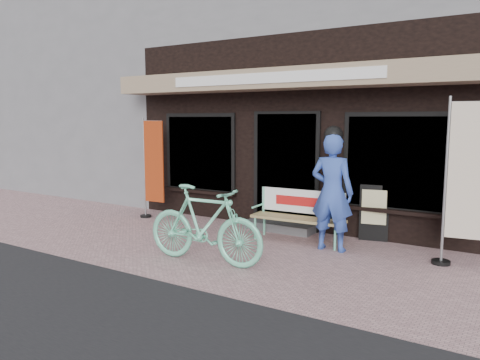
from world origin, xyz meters
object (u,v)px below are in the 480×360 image
Objects in this scene: bench at (300,212)px; person at (332,190)px; bicycle at (204,224)px; nobori_red at (152,167)px; menu_stand at (374,212)px; nobori_cream at (465,180)px.

person is at bearing -22.45° from bench.
nobori_red reaches higher than bicycle.
bench is 0.77× the size of nobori_red.
person is at bearing -125.64° from menu_stand.
bicycle is (-1.30, -1.59, -0.40)m from person.
bench is 0.83m from person.
bench is at bearing 158.49° from person.
bench is 1.68× the size of menu_stand.
nobori_cream is at bearing -39.66° from menu_stand.
menu_stand is at bearing -38.00° from bicycle.
bicycle is 3.33m from nobori_red.
menu_stand is (1.06, 0.70, -0.02)m from bench.
nobori_red is 2.18× the size of menu_stand.
menu_stand reaches higher than bench.
person is at bearing -7.41° from nobori_red.
menu_stand is (-1.44, 0.75, -0.73)m from nobori_cream.
nobori_red is (-4.00, 0.28, 0.12)m from person.
nobori_red is (-3.35, 0.05, 0.57)m from bench.
bench is 0.86× the size of bicycle.
nobori_red is 4.49m from menu_stand.
person is 1.87m from nobori_cream.
bicycle is 1.95× the size of menu_stand.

